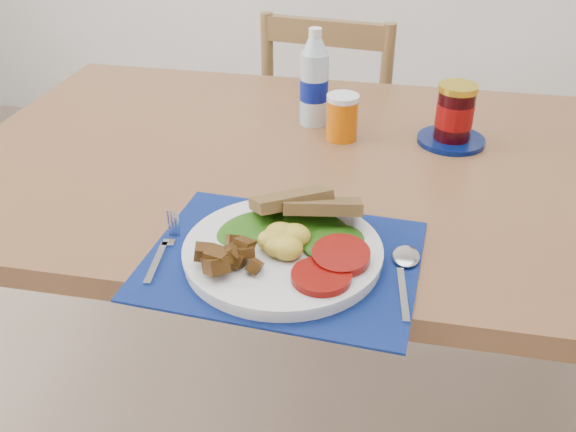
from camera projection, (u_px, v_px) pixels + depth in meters
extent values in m
cube|color=brown|center=(314.00, 167.00, 1.27)|extent=(1.40, 0.90, 0.04)
cylinder|color=brown|center=(120.00, 201.00, 1.90)|extent=(0.06, 0.06, 0.71)
cylinder|color=brown|center=(575.00, 249.00, 1.68)|extent=(0.06, 0.06, 0.71)
cube|color=#523C1D|center=(336.00, 154.00, 2.06)|extent=(0.44, 0.42, 0.04)
cylinder|color=#523C1D|center=(392.00, 196.00, 2.25)|extent=(0.03, 0.03, 0.39)
cylinder|color=#523C1D|center=(300.00, 182.00, 2.34)|extent=(0.03, 0.03, 0.39)
cylinder|color=#523C1D|center=(373.00, 244.00, 1.99)|extent=(0.03, 0.03, 0.39)
cylinder|color=#523C1D|center=(271.00, 226.00, 2.09)|extent=(0.03, 0.03, 0.39)
cube|color=#523C1D|center=(326.00, 32.00, 1.69)|extent=(0.36, 0.07, 0.45)
cube|color=#040A33|center=(283.00, 259.00, 0.96)|extent=(0.42, 0.34, 0.00)
cylinder|color=silver|center=(283.00, 253.00, 0.96)|extent=(0.29, 0.29, 0.02)
ellipsoid|color=yellow|center=(285.00, 241.00, 0.94)|extent=(0.07, 0.06, 0.03)
cylinder|color=#8E0506|center=(331.00, 268.00, 0.90)|extent=(0.08, 0.08, 0.01)
ellipsoid|color=#0E3706|center=(295.00, 229.00, 0.98)|extent=(0.16, 0.09, 0.01)
cube|color=olive|center=(307.00, 203.00, 1.00)|extent=(0.14, 0.11, 0.04)
cube|color=#B2B5BA|center=(156.00, 262.00, 0.95)|extent=(0.02, 0.11, 0.00)
cube|color=#B2B5BA|center=(173.00, 237.00, 1.01)|extent=(0.03, 0.05, 0.00)
cube|color=#B2B5BA|center=(403.00, 294.00, 0.88)|extent=(0.03, 0.12, 0.00)
ellipsoid|color=#B2B5BA|center=(406.00, 258.00, 0.96)|extent=(0.04, 0.06, 0.01)
cylinder|color=#ADBFCC|center=(314.00, 89.00, 1.36)|extent=(0.06, 0.06, 0.15)
cylinder|color=navy|center=(314.00, 89.00, 1.36)|extent=(0.06, 0.06, 0.05)
cone|color=#ADBFCC|center=(315.00, 45.00, 1.31)|extent=(0.05, 0.05, 0.04)
cylinder|color=white|center=(315.00, 32.00, 1.30)|extent=(0.03, 0.03, 0.02)
cylinder|color=#CD5B05|center=(342.00, 118.00, 1.31)|extent=(0.06, 0.06, 0.09)
cylinder|color=#04124C|center=(451.00, 140.00, 1.32)|extent=(0.14, 0.14, 0.01)
cylinder|color=black|center=(455.00, 115.00, 1.29)|extent=(0.07, 0.07, 0.10)
cylinder|color=maroon|center=(455.00, 115.00, 1.29)|extent=(0.08, 0.08, 0.05)
cylinder|color=gold|center=(458.00, 88.00, 1.26)|extent=(0.08, 0.08, 0.01)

